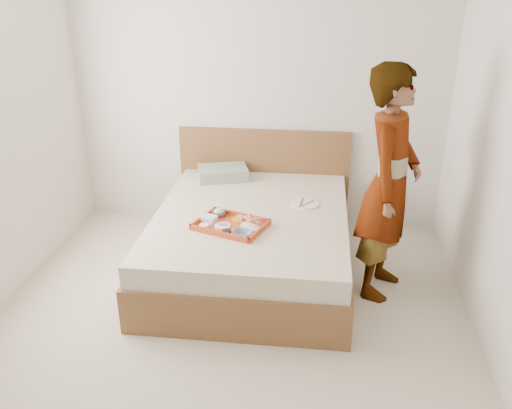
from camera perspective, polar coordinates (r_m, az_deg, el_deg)
The scene contains 16 objects.
ground at distance 3.85m, azimuth -3.42°, elevation -14.32°, with size 3.50×4.00×0.01m, color beige.
wall_back at distance 5.11m, azimuth 0.20°, elevation 11.78°, with size 3.50×0.01×2.60m, color silver.
bed at distance 4.53m, azimuth -0.48°, elevation -3.91°, with size 1.65×2.00×0.53m, color brown.
headboard at distance 5.32m, azimuth 0.85°, elevation 2.97°, with size 1.65×0.06×0.95m, color brown.
pillow at distance 5.11m, azimuth -3.52°, elevation 3.35°, with size 0.45×0.31×0.11m, color #91A28F.
tray at distance 4.16m, azimuth -2.69°, elevation -2.12°, with size 0.52×0.38×0.05m, color red.
prawn_plate at distance 4.14m, azimuth -0.44°, elevation -2.29°, with size 0.18×0.18×0.01m, color white.
navy_bowl_big at distance 3.99m, azimuth -1.46°, elevation -3.14°, with size 0.15×0.15×0.04m, color #1B2749.
sauce_dish at distance 4.03m, azimuth -3.12°, elevation -2.94°, with size 0.08×0.08×0.03m, color black.
meat_plate at distance 4.16m, azimuth -3.57°, elevation -2.24°, with size 0.13×0.13×0.01m, color white.
bread_plate at distance 4.25m, azimuth -1.70°, elevation -1.61°, with size 0.13×0.13×0.01m, color orange.
salad_bowl at distance 4.33m, azimuth -3.94°, elevation -0.95°, with size 0.11×0.11×0.04m, color #1B2749.
plastic_tub at distance 4.23m, azimuth -4.95°, elevation -1.53°, with size 0.11×0.09×0.05m, color silver.
cheese_round at distance 4.14m, azimuth -5.54°, elevation -2.30°, with size 0.08×0.08×0.03m, color white.
dinner_plate at distance 4.58m, azimuth 5.18°, elevation 0.09°, with size 0.24×0.24×0.01m, color white.
person at distance 4.12m, azimuth 13.89°, elevation 2.06°, with size 0.65×0.43×1.79m, color beige.
Camera 1 is at (0.58, -2.96, 2.38)m, focal length 37.90 mm.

